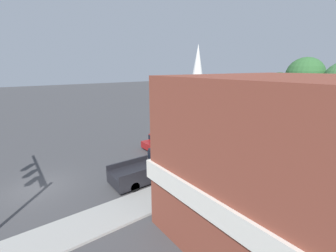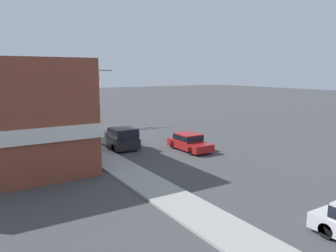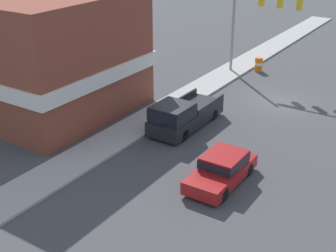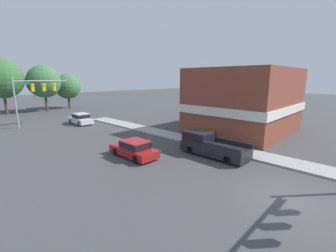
{
  "view_description": "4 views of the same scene",
  "coord_description": "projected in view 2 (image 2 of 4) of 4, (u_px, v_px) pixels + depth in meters",
  "views": [
    {
      "loc": [
        16.08,
        -1.12,
        7.89
      ],
      "look_at": [
        1.47,
        9.8,
        3.13
      ],
      "focal_mm": 24.0,
      "sensor_mm": 36.0,
      "label": 1
    },
    {
      "loc": [
        14.61,
        33.99,
        6.71
      ],
      "look_at": [
        0.53,
        11.38,
        2.28
      ],
      "focal_mm": 35.0,
      "sensor_mm": 36.0,
      "label": 2
    },
    {
      "loc": [
        -10.02,
        29.31,
        11.88
      ],
      "look_at": [
        0.92,
        12.45,
        2.72
      ],
      "focal_mm": 50.0,
      "sensor_mm": 36.0,
      "label": 3
    },
    {
      "loc": [
        -12.47,
        -2.84,
        6.41
      ],
      "look_at": [
        0.94,
        9.98,
        2.48
      ],
      "focal_mm": 24.0,
      "sensor_mm": 36.0,
      "label": 4
    }
  ],
  "objects": [
    {
      "name": "near_signal_assembly",
      "position": [
        75.0,
        83.0,
        38.32
      ],
      "size": [
        7.1,
        0.49,
        7.39
      ],
      "color": "gray",
      "rests_on": "ground"
    },
    {
      "name": "pickup_truck_parked",
      "position": [
        119.0,
        137.0,
        29.13
      ],
      "size": [
        2.1,
        5.76,
        1.91
      ],
      "color": "black",
      "rests_on": "ground"
    },
    {
      "name": "ground_plane",
      "position": [
        119.0,
        131.0,
        37.18
      ],
      "size": [
        200.0,
        200.0,
        0.0
      ],
      "primitive_type": "plane",
      "color": "#424244"
    },
    {
      "name": "construction_barrel",
      "position": [
        70.0,
        123.0,
        39.94
      ],
      "size": [
        0.64,
        0.64,
        1.14
      ],
      "color": "orange",
      "rests_on": "ground"
    },
    {
      "name": "car_lead",
      "position": [
        189.0,
        142.0,
        28.25
      ],
      "size": [
        1.88,
        4.41,
        1.43
      ],
      "color": "black",
      "rests_on": "ground"
    },
    {
      "name": "sidewalk_curb",
      "position": [
        69.0,
        136.0,
        34.19
      ],
      "size": [
        2.4,
        60.0,
        0.14
      ],
      "color": "#9E9E99",
      "rests_on": "ground"
    }
  ]
}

